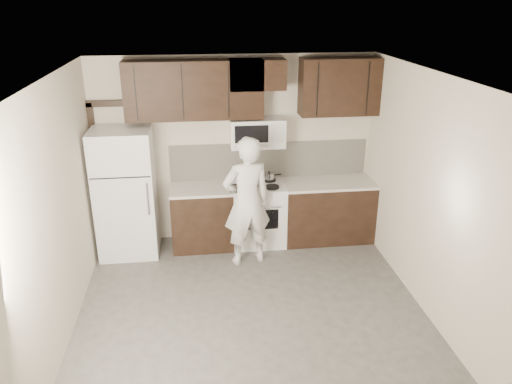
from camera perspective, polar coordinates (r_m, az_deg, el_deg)
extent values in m
plane|color=#494744|center=(5.84, -0.25, -14.56)|extent=(4.50, 4.50, 0.00)
plane|color=beige|center=(7.26, -2.42, 4.83)|extent=(4.00, 0.00, 4.00)
plane|color=white|center=(4.77, -0.31, 12.61)|extent=(4.50, 4.50, 0.00)
cube|color=black|center=(7.27, -6.15, -2.97)|extent=(0.87, 0.62, 0.87)
cube|color=black|center=(7.51, 8.13, -2.22)|extent=(1.32, 0.62, 0.87)
cube|color=silver|center=(7.09, -6.30, 0.38)|extent=(0.87, 0.64, 0.04)
cube|color=silver|center=(7.34, 8.32, 1.03)|extent=(1.32, 0.64, 0.04)
cube|color=white|center=(7.32, 0.24, -2.58)|extent=(0.76, 0.62, 0.89)
cube|color=white|center=(7.14, 0.25, 0.75)|extent=(0.76, 0.62, 0.02)
cube|color=black|center=(7.02, 0.56, -3.19)|extent=(0.50, 0.01, 0.30)
cylinder|color=silver|center=(6.91, 0.61, -1.80)|extent=(0.55, 0.02, 0.02)
cylinder|color=black|center=(6.97, -1.06, 0.44)|extent=(0.20, 0.20, 0.03)
cylinder|color=black|center=(7.02, 1.86, 0.57)|extent=(0.20, 0.20, 0.03)
cylinder|color=black|center=(7.25, -1.32, 1.29)|extent=(0.20, 0.20, 0.03)
cylinder|color=black|center=(7.30, 1.50, 1.41)|extent=(0.20, 0.20, 0.03)
cube|color=beige|center=(7.35, 1.50, 3.68)|extent=(2.90, 0.02, 0.54)
cube|color=black|center=(6.85, -7.09, 11.51)|extent=(1.85, 0.35, 0.78)
cube|color=black|center=(7.14, 9.51, 11.79)|extent=(1.10, 0.35, 0.78)
cube|color=black|center=(6.88, 0.12, 13.31)|extent=(0.76, 0.35, 0.40)
cube|color=white|center=(7.02, 0.13, 6.82)|extent=(0.76, 0.38, 0.40)
cube|color=black|center=(6.82, -0.50, 6.62)|extent=(0.46, 0.01, 0.24)
cube|color=silver|center=(6.87, 2.51, 6.71)|extent=(0.18, 0.01, 0.24)
cylinder|color=silver|center=(6.84, -0.47, 5.27)|extent=(0.46, 0.02, 0.02)
cube|color=white|center=(7.11, -14.65, -0.08)|extent=(0.80, 0.72, 1.80)
cube|color=black|center=(6.65, -15.28, 1.56)|extent=(0.77, 0.01, 0.02)
cylinder|color=silver|center=(6.69, -12.27, -0.78)|extent=(0.03, 0.03, 0.45)
cube|color=black|center=(7.42, -17.61, 1.76)|extent=(0.08, 0.08, 2.10)
cube|color=black|center=(7.12, -16.87, 9.66)|extent=(0.50, 0.08, 0.08)
cylinder|color=silver|center=(7.28, 1.50, 1.74)|extent=(0.15, 0.15, 0.12)
sphere|color=black|center=(7.26, 1.51, 2.29)|extent=(0.03, 0.03, 0.03)
cylinder|color=black|center=(7.32, 2.36, 1.98)|extent=(0.15, 0.05, 0.02)
cube|color=black|center=(6.98, -1.33, 0.42)|extent=(0.42, 0.35, 0.02)
cylinder|color=beige|center=(6.98, -1.34, 0.56)|extent=(0.30, 0.30, 0.02)
imported|color=white|center=(6.60, -1.05, -1.13)|extent=(0.73, 0.55, 1.78)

